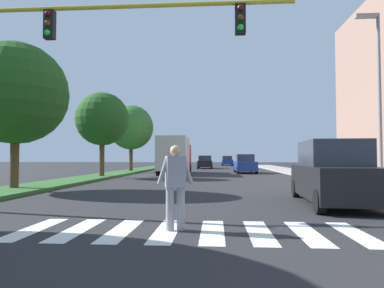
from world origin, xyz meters
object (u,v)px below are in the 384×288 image
object	(u,v)px
tree_far	(102,119)
sedan_distant	(205,162)
pedestrian_performer	(175,183)
street_lamp_right	(377,84)
tree_distant	(131,128)
tree_mid	(16,93)
sedan_midblock	(245,164)
traffic_light_gantry	(49,50)
suv_crossing	(334,174)
truck_box_delivery	(175,155)
sedan_far_horizon	(227,161)

from	to	relation	value
tree_far	sedan_distant	bearing A→B (deg)	72.00
pedestrian_performer	sedan_distant	world-z (taller)	pedestrian_performer
tree_far	street_lamp_right	bearing A→B (deg)	-29.21
tree_far	tree_distant	size ratio (longest dim) A/B	0.92
tree_mid	sedan_midblock	size ratio (longest dim) A/B	1.45
tree_mid	pedestrian_performer	xyz separation A→B (m)	(7.84, -7.26, -3.28)
tree_mid	traffic_light_gantry	distance (m)	6.53
pedestrian_performer	suv_crossing	world-z (taller)	suv_crossing
truck_box_delivery	traffic_light_gantry	bearing A→B (deg)	-93.28
sedan_midblock	sedan_far_horizon	xyz separation A→B (m)	(-0.72, 27.49, -0.01)
sedan_midblock	truck_box_delivery	size ratio (longest dim) A/B	0.70
pedestrian_performer	sedan_far_horizon	bearing A→B (deg)	86.97
tree_distant	sedan_far_horizon	size ratio (longest dim) A/B	1.54
sedan_midblock	sedan_distant	bearing A→B (deg)	108.34
tree_mid	sedan_midblock	bearing A→B (deg)	56.84
tree_mid	traffic_light_gantry	size ratio (longest dim) A/B	0.66
sedan_distant	truck_box_delivery	size ratio (longest dim) A/B	0.72
tree_distant	pedestrian_performer	size ratio (longest dim) A/B	3.78
traffic_light_gantry	sedan_far_horizon	distance (m)	50.44
sedan_distant	sedan_far_horizon	bearing A→B (deg)	77.73
suv_crossing	truck_box_delivery	bearing A→B (deg)	112.04
tree_distant	sedan_far_horizon	xyz separation A→B (m)	(10.22, 26.29, -3.58)
traffic_light_gantry	pedestrian_performer	xyz separation A→B (m)	(3.75, -2.17, -3.45)
tree_distant	truck_box_delivery	bearing A→B (deg)	-41.47
sedan_far_horizon	truck_box_delivery	xyz separation A→B (m)	(-5.40, -30.55, 0.86)
tree_mid	sedan_midblock	world-z (taller)	tree_mid
tree_distant	suv_crossing	xyz separation A→B (m)	(11.91, -21.76, -3.42)
tree_distant	sedan_distant	bearing A→B (deg)	57.91
tree_mid	sedan_midblock	xyz separation A→B (m)	(11.31, 17.30, -3.42)
sedan_distant	sedan_far_horizon	size ratio (longest dim) A/B	1.07
tree_mid	traffic_light_gantry	world-z (taller)	tree_mid
traffic_light_gantry	sedan_midblock	xyz separation A→B (m)	(7.22, 22.39, -3.59)
tree_far	traffic_light_gantry	size ratio (longest dim) A/B	0.61
tree_mid	pedestrian_performer	bearing A→B (deg)	-42.82
tree_far	tree_distant	bearing A→B (deg)	91.86
sedan_midblock	sedan_far_horizon	bearing A→B (deg)	91.50
tree_mid	sedan_far_horizon	xyz separation A→B (m)	(10.59, 44.80, -3.43)
tree_mid	truck_box_delivery	distance (m)	15.38
tree_far	pedestrian_performer	world-z (taller)	tree_far
tree_mid	tree_distant	world-z (taller)	tree_distant
tree_far	sedan_distant	xyz separation A→B (m)	(6.59, 20.29, -3.35)
pedestrian_performer	truck_box_delivery	distance (m)	21.68
tree_distant	sedan_far_horizon	world-z (taller)	tree_distant
tree_far	truck_box_delivery	xyz separation A→B (m)	(4.52, 5.03, -2.49)
tree_far	sedan_distant	distance (m)	21.60
street_lamp_right	sedan_midblock	xyz separation A→B (m)	(-4.23, 16.40, -3.80)
street_lamp_right	pedestrian_performer	distance (m)	11.80
suv_crossing	truck_box_delivery	world-z (taller)	truck_box_delivery
sedan_far_horizon	tree_mid	bearing A→B (deg)	-103.30
pedestrian_performer	sedan_midblock	xyz separation A→B (m)	(3.47, 24.56, -0.14)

